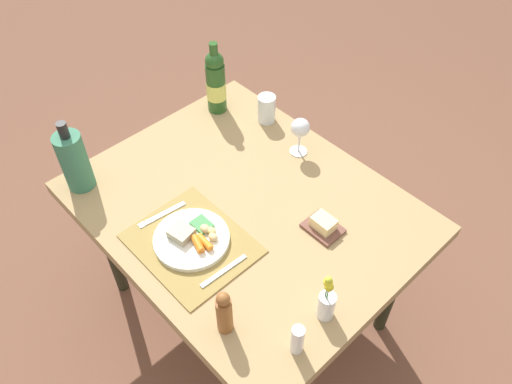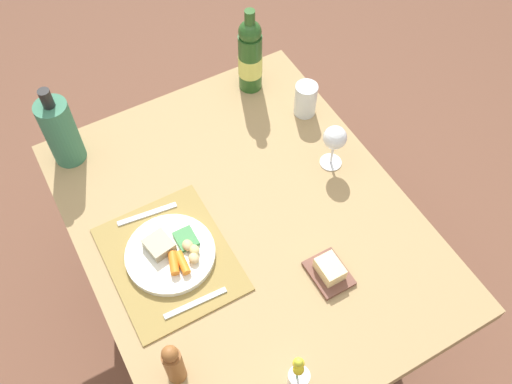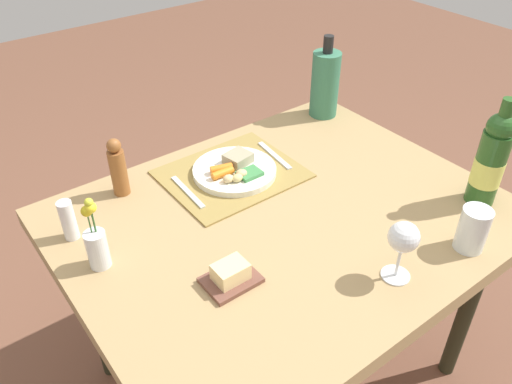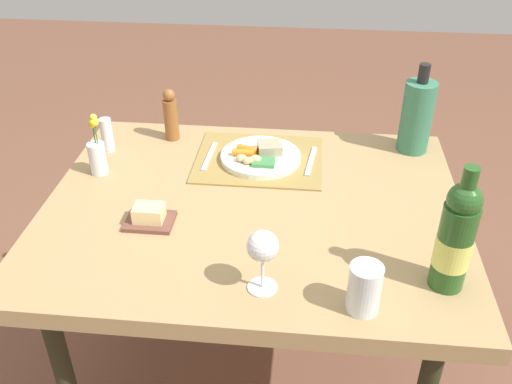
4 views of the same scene
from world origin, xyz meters
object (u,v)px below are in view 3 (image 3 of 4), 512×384
object	(u,v)px
salt_shaker	(68,220)
knife	(188,192)
dining_table	(285,232)
water_tumbler	(472,232)
wine_glass	(403,239)
pepper_mill	(118,168)
butter_dish	(231,275)
dinner_plate	(234,170)
wine_bottle	(491,160)
flower_vase	(96,243)
fork	(274,155)
cooler_bottle	(325,83)

from	to	relation	value
salt_shaker	knife	bearing A→B (deg)	176.73
dining_table	salt_shaker	size ratio (longest dim) A/B	10.42
knife	salt_shaker	xyz separation A→B (m)	(0.34, -0.02, 0.05)
knife	salt_shaker	bearing A→B (deg)	-0.63
knife	water_tumbler	bearing A→B (deg)	128.37
dining_table	wine_glass	world-z (taller)	wine_glass
dining_table	pepper_mill	size ratio (longest dim) A/B	6.57
butter_dish	water_tumbler	bearing A→B (deg)	154.32
dinner_plate	wine_bottle	world-z (taller)	wine_bottle
flower_vase	pepper_mill	xyz separation A→B (m)	(-0.17, -0.25, 0.02)
flower_vase	pepper_mill	distance (m)	0.30
fork	salt_shaker	world-z (taller)	salt_shaker
dining_table	knife	world-z (taller)	knife
wine_bottle	pepper_mill	world-z (taller)	wine_bottle
salt_shaker	butter_dish	xyz separation A→B (m)	(-0.24, 0.39, -0.04)
fork	knife	bearing A→B (deg)	7.02
dinner_plate	wine_bottle	bearing A→B (deg)	132.99
pepper_mill	knife	bearing A→B (deg)	140.59
dining_table	flower_vase	world-z (taller)	flower_vase
dinner_plate	wine_bottle	size ratio (longest dim) A/B	0.80
knife	wine_glass	size ratio (longest dim) A/B	1.13
flower_vase	fork	bearing A→B (deg)	-169.15
salt_shaker	wine_bottle	xyz separation A→B (m)	(-1.00, 0.55, 0.08)
salt_shaker	water_tumbler	size ratio (longest dim) A/B	0.95
flower_vase	cooler_bottle	bearing A→B (deg)	-165.65
knife	flower_vase	bearing A→B (deg)	23.41
cooler_bottle	flower_vase	world-z (taller)	cooler_bottle
cooler_bottle	knife	bearing A→B (deg)	11.05
pepper_mill	butter_dish	world-z (taller)	pepper_mill
cooler_bottle	pepper_mill	world-z (taller)	cooler_bottle
dining_table	dinner_plate	distance (m)	0.26
fork	wine_glass	size ratio (longest dim) A/B	1.13
cooler_bottle	salt_shaker	bearing A→B (deg)	6.23
salt_shaker	wine_bottle	bearing A→B (deg)	151.02
dinner_plate	knife	world-z (taller)	dinner_plate
salt_shaker	wine_glass	xyz separation A→B (m)	(-0.57, 0.61, 0.06)
butter_dish	wine_glass	bearing A→B (deg)	145.68
cooler_bottle	dinner_plate	bearing A→B (deg)	14.99
cooler_bottle	flower_vase	xyz separation A→B (m)	(0.98, 0.25, -0.05)
water_tumbler	fork	bearing A→B (deg)	-78.67
flower_vase	butter_dish	distance (m)	0.33
dinner_plate	salt_shaker	distance (m)	0.51
dinner_plate	wine_glass	world-z (taller)	wine_glass
wine_bottle	cooler_bottle	bearing A→B (deg)	-90.34
dining_table	pepper_mill	world-z (taller)	pepper_mill
knife	pepper_mill	distance (m)	0.21
wine_glass	wine_bottle	bearing A→B (deg)	-172.34
dinner_plate	pepper_mill	xyz separation A→B (m)	(0.31, -0.13, 0.07)
butter_dish	pepper_mill	bearing A→B (deg)	-84.31
dinner_plate	pepper_mill	bearing A→B (deg)	-22.16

